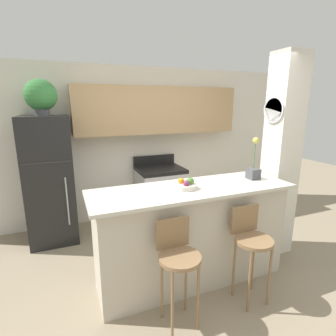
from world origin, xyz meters
TOP-DOWN VIEW (x-y plane):
  - ground_plane at (0.00, 0.00)m, footprint 14.00×14.00m
  - wall_back at (0.13, 1.93)m, footprint 5.60×0.38m
  - pillar_right at (1.33, 0.15)m, footprint 0.38×0.32m
  - counter_bar at (0.00, 0.00)m, footprint 2.18×0.70m
  - refrigerator at (-1.44, 1.60)m, footprint 0.63×0.73m
  - stove_range at (0.24, 1.64)m, footprint 0.75×0.66m
  - bar_stool_left at (-0.39, -0.50)m, footprint 0.37×0.37m
  - bar_stool_right at (0.39, -0.50)m, footprint 0.37×0.37m
  - potted_plant_on_fridge at (-1.44, 1.60)m, footprint 0.41×0.41m
  - orchid_vase at (0.81, 0.03)m, footprint 0.13×0.13m
  - fruit_bowl at (-0.09, -0.01)m, footprint 0.23×0.23m

SIDE VIEW (x-z plane):
  - ground_plane at x=0.00m, z-range 0.00..0.00m
  - stove_range at x=0.24m, z-range -0.07..1.00m
  - counter_bar at x=0.00m, z-range 0.00..1.09m
  - bar_stool_left at x=-0.39m, z-range 0.16..1.13m
  - bar_stool_right at x=0.39m, z-range 0.16..1.13m
  - refrigerator at x=-1.44m, z-range 0.00..1.79m
  - fruit_bowl at x=-0.09m, z-range 1.07..1.19m
  - orchid_vase at x=0.81m, z-range 0.97..1.45m
  - pillar_right at x=1.33m, z-range 0.01..2.56m
  - wall_back at x=0.13m, z-range 0.25..2.80m
  - potted_plant_on_fridge at x=-1.44m, z-range 1.81..2.29m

